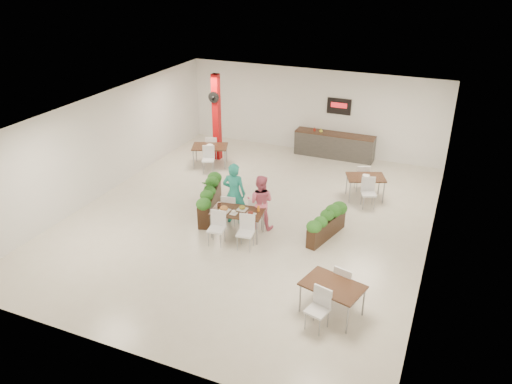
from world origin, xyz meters
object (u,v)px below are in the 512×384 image
service_counter (334,145)px  planter_right (327,222)px  red_column (217,117)px  diner_woman (260,202)px  side_table_a (210,149)px  main_table (237,215)px  diner_man (234,193)px  side_table_c (332,289)px  planter_left (210,197)px  side_table_b (366,180)px

service_counter → planter_right: bearing=-77.0°
red_column → diner_woman: size_ratio=2.01×
planter_right → side_table_a: 6.26m
main_table → planter_right: 2.44m
planter_right → side_table_a: side_table_a is taller
diner_man → side_table_c: 4.66m
red_column → diner_woman: bearing=-50.5°
diner_man → side_table_c: size_ratio=1.09×
planter_left → side_table_a: planter_left is taller
service_counter → diner_woman: size_ratio=1.88×
side_table_b → diner_woman: bearing=-150.1°
service_counter → planter_right: service_counter is taller
service_counter → planter_right: (1.36, -5.90, -0.01)m
red_column → service_counter: size_ratio=1.07×
service_counter → red_column: bearing=-155.0°
red_column → planter_right: bearing=-37.0°
planter_right → side_table_c: (0.98, -3.07, 0.15)m
side_table_b → side_table_a: bearing=152.6°
service_counter → main_table: (-0.92, -6.75, 0.14)m
diner_woman → side_table_b: size_ratio=0.96×
planter_left → planter_right: size_ratio=1.23×
main_table → diner_woman: size_ratio=1.11×
main_table → diner_woman: diner_woman is taller
side_table_a → side_table_c: bearing=-66.7°
side_table_b → side_table_c: size_ratio=0.99×
main_table → side_table_b: same height
diner_man → side_table_a: diner_man is taller
service_counter → diner_woman: bearing=-94.8°
diner_woman → planter_right: size_ratio=0.95×
diner_man → side_table_c: (3.65, -2.88, -0.28)m
diner_man → planter_left: diner_man is taller
planter_right → planter_left: bearing=179.9°
diner_woman → side_table_c: 4.05m
main_table → planter_left: 1.55m
service_counter → planter_right: size_ratio=1.79×
side_table_b → side_table_c: (0.52, -5.86, 0.00)m
diner_man → planter_left: size_ratio=0.89×
planter_left → side_table_b: bearing=34.7°
diner_woman → side_table_c: diner_woman is taller
red_column → planter_right: 6.81m
diner_woman → side_table_b: (2.33, 2.98, -0.17)m
service_counter → side_table_c: service_counter is taller
service_counter → main_table: bearing=-97.8°
planter_right → side_table_c: bearing=-72.4°
red_column → side_table_c: red_column is taller
service_counter → side_table_b: bearing=-59.6°
red_column → side_table_a: size_ratio=1.92×
red_column → side_table_b: (5.82, -1.24, -1.02)m
diner_woman → planter_left: diner_woman is taller
planter_right → side_table_b: 2.84m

